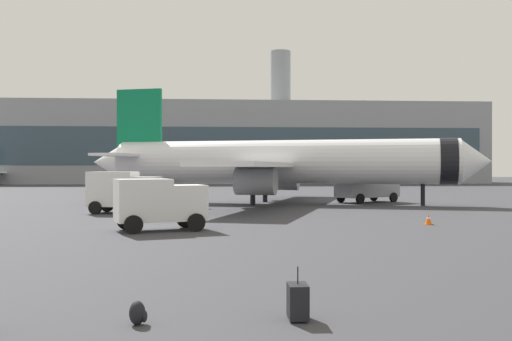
# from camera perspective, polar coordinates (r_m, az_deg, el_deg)

# --- Properties ---
(airplane_at_gate) EXTENTS (35.02, 31.97, 10.50)m
(airplane_at_gate) POSITION_cam_1_polar(r_m,az_deg,el_deg) (52.09, 2.20, 0.80)
(airplane_at_gate) COLOR white
(airplane_at_gate) RESTS_ON ground
(service_truck) EXTENTS (5.10, 3.21, 2.90)m
(service_truck) POSITION_cam_1_polar(r_m,az_deg,el_deg) (42.04, -12.62, -1.86)
(service_truck) COLOR white
(service_truck) RESTS_ON ground
(fuel_truck) EXTENTS (6.39, 5.09, 3.20)m
(fuel_truck) POSITION_cam_1_polar(r_m,az_deg,el_deg) (55.05, 10.61, -1.20)
(fuel_truck) COLOR gray
(fuel_truck) RESTS_ON ground
(cargo_van) EXTENTS (4.80, 3.43, 2.60)m
(cargo_van) POSITION_cam_1_polar(r_m,az_deg,el_deg) (29.99, -9.30, -2.99)
(cargo_van) COLOR white
(cargo_van) RESTS_ON ground
(safety_cone_near) EXTENTS (0.44, 0.44, 0.60)m
(safety_cone_near) POSITION_cam_1_polar(r_m,az_deg,el_deg) (34.27, 16.29, -4.53)
(safety_cone_near) COLOR #F2590C
(safety_cone_near) RESTS_ON ground
(safety_cone_mid) EXTENTS (0.44, 0.44, 0.62)m
(safety_cone_mid) POSITION_cam_1_polar(r_m,az_deg,el_deg) (37.88, -9.96, -4.06)
(safety_cone_mid) COLOR #F2590C
(safety_cone_mid) RESTS_ON ground
(rolling_suitcase) EXTENTS (0.40, 0.64, 1.10)m
(rolling_suitcase) POSITION_cam_1_polar(r_m,az_deg,el_deg) (12.50, 4.05, -12.43)
(rolling_suitcase) COLOR black
(rolling_suitcase) RESTS_ON ground
(traveller_backpack) EXTENTS (0.36, 0.40, 0.48)m
(traveller_backpack) POSITION_cam_1_polar(r_m,az_deg,el_deg) (12.36, -11.29, -13.33)
(traveller_backpack) COLOR black
(traveller_backpack) RESTS_ON ground
(terminal_building) EXTENTS (106.63, 23.95, 28.71)m
(terminal_building) POSITION_cam_1_polar(r_m,az_deg,el_deg) (128.67, -2.64, 2.58)
(terminal_building) COLOR gray
(terminal_building) RESTS_ON ground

